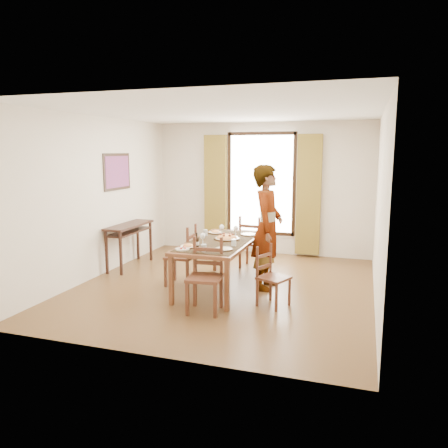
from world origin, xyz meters
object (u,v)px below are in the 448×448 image
(man, at_px, (267,227))
(pasta_platter, at_px, (227,236))
(console_table, at_px, (129,230))
(dining_table, at_px, (220,245))

(man, bearing_deg, pasta_platter, 100.05)
(console_table, relative_size, pasta_platter, 3.00)
(console_table, xyz_separation_m, man, (2.67, -0.44, 0.28))
(console_table, distance_m, dining_table, 2.11)
(dining_table, bearing_deg, pasta_platter, 60.89)
(console_table, height_order, man, man)
(console_table, bearing_deg, man, -9.45)
(dining_table, bearing_deg, console_table, 160.66)
(man, distance_m, pasta_platter, 0.65)
(console_table, xyz_separation_m, pasta_platter, (2.06, -0.57, 0.12))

